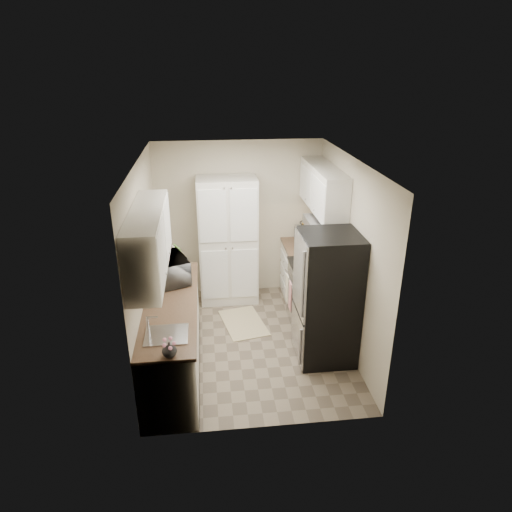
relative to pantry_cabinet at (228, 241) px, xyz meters
The scene contains 16 objects.
ground 1.66m from the pantry_cabinet, 81.35° to the right, with size 3.20×3.20×0.00m, color #7A6B56.
room_shell 1.48m from the pantry_cabinet, 82.18° to the right, with size 2.64×3.24×2.52m.
pantry_cabinet is the anchor object (origin of this frame).
base_cabinet_left 2.00m from the pantry_cabinet, 114.36° to the right, with size 0.60×2.30×0.88m, color silver.
countertop_left 1.92m from the pantry_cabinet, 114.36° to the right, with size 0.63×2.33×0.04m, color brown.
base_cabinet_right 1.32m from the pantry_cabinet, ahead, with size 0.60×0.80×0.88m, color silver.
countertop_right 1.20m from the pantry_cabinet, ahead, with size 0.63×0.83×0.04m, color brown.
electric_range 1.58m from the pantry_cabinet, 38.22° to the right, with size 0.71×0.78×1.13m.
refrigerator 2.07m from the pantry_cabinet, 56.54° to the right, with size 0.70×0.72×1.70m, color #B7B7BC.
microwave 1.41m from the pantry_cabinet, 125.59° to the right, with size 0.60×0.41×0.33m, color silver.
wine_bottle 1.22m from the pantry_cabinet, 134.13° to the right, with size 0.08×0.08×0.32m, color black.
flower_vase 2.93m from the pantry_cabinet, 104.52° to the right, with size 0.15×0.15×0.15m, color white.
cutting_board 0.97m from the pantry_cabinet, 138.64° to the right, with size 0.02×0.23×0.29m, color #4A8033.
toaster_oven 1.29m from the pantry_cabinet, ahead, with size 0.34×0.42×0.25m, color #BCBCC1.
fruit_basket 1.30m from the pantry_cabinet, ahead, with size 0.28×0.28×0.12m, color orange, non-canonical shape.
kitchen_mat 1.29m from the pantry_cabinet, 78.95° to the right, with size 0.55×0.89×0.01m, color #CFBC8B.
Camera 1 is at (-0.52, -5.31, 3.57)m, focal length 32.00 mm.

